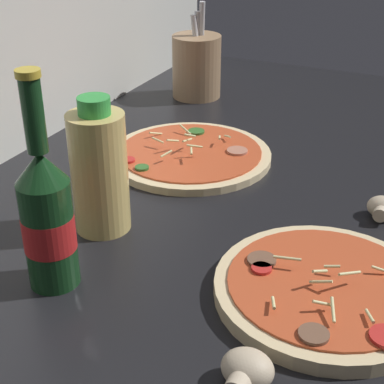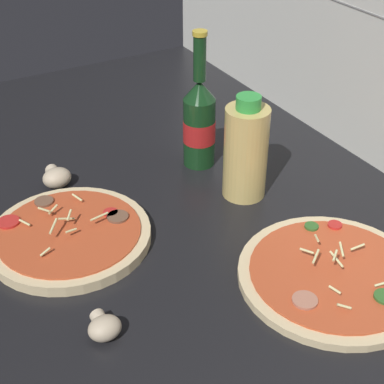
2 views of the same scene
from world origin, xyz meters
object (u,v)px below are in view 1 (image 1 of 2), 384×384
Objects in this scene: mushroom_left at (383,208)px; mushroom_right at (246,371)px; beer_bottle at (47,217)px; utensil_crock at (197,66)px; pizza_near at (325,289)px; oil_bottle at (99,171)px; pizza_far at (190,155)px.

mushroom_right is at bearing 170.39° from mushroom_left.
beer_bottle is 1.28× the size of utensil_crock.
beer_bottle is (-10.82, 30.02, 7.95)cm from pizza_near.
oil_bottle is (13.10, 1.60, -0.33)cm from beer_bottle.
utensil_crock reaches higher than pizza_near.
mushroom_right is (-18.77, -28.14, -6.84)cm from oil_bottle.
pizza_far is at bearing -156.95° from utensil_crock.
mushroom_left is 38.34cm from mushroom_right.
oil_bottle is 40.07cm from mushroom_left.
utensil_crock is (68.99, 13.29, -2.09)cm from beer_bottle.
mushroom_right is 84.77cm from utensil_crock.
oil_bottle is 3.45× the size of mushroom_right.
pizza_near is 0.93× the size of pizza_far.
mushroom_left is (19.03, -34.54, -7.09)cm from oil_bottle.
mushroom_right reaches higher than mushroom_left.
pizza_far is 5.90× the size of mushroom_left.
beer_bottle is at bearing -169.09° from utensil_crock.
oil_bottle is at bearing 56.30° from mushroom_right.
pizza_near is 5.45× the size of mushroom_left.
utensil_crock is at bearing 28.08° from mushroom_right.
oil_bottle reaches higher than mushroom_left.
utensil_crock is (55.89, 11.70, -1.77)cm from oil_bottle.
pizza_near reaches higher than mushroom_left.
pizza_far is at bearing 31.31° from mushroom_right.
oil_bottle is 34.50cm from mushroom_right.
pizza_near is 72.76cm from utensil_crock.
pizza_far is (27.68, 30.34, -0.26)cm from pizza_near.
oil_bottle is 0.93× the size of utensil_crock.
pizza_near reaches higher than mushroom_right.
oil_bottle is at bearing 118.86° from mushroom_left.
mushroom_right is at bearing -148.69° from pizza_far.
mushroom_right is 0.27× the size of utensil_crock.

